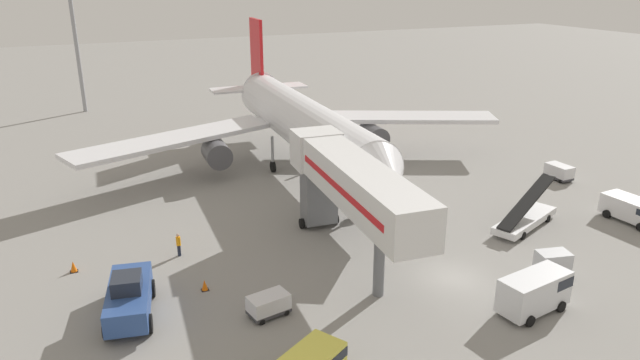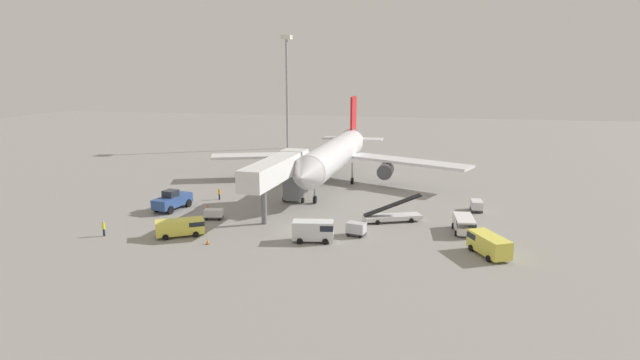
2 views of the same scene
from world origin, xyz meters
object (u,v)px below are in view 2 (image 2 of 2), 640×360
Objects in this scene: jet_bridge at (279,171)px; safety_cone_alpha at (208,207)px; service_van_far_right at (314,230)px; safety_cone_bravo at (207,242)px; pushback_tug at (172,200)px; baggage_cart_near_left at (214,214)px; baggage_cart_near_center at (356,229)px; baggage_cart_mid_right at (476,205)px; service_van_mid_center at (181,227)px; belt_loader_truck at (392,216)px; ground_crew_worker_midground at (104,228)px; ground_crew_worker_foreground at (219,194)px; service_van_outer_left at (464,224)px; service_van_far_left at (488,244)px; safety_cone_charlie at (178,194)px; airplane_at_gate at (336,154)px; apron_light_mast at (287,71)px.

safety_cone_alpha is at bearing -177.71° from jet_bridge.
service_van_far_right reaches higher than safety_cone_bravo.
pushback_tug is 8.10m from baggage_cart_near_left.
baggage_cart_near_center reaches higher than baggage_cart_mid_right.
service_van_far_right is (15.51, 1.23, 0.21)m from service_van_mid_center.
jet_bridge is 2.39× the size of belt_loader_truck.
ground_crew_worker_midground is (-43.26, -20.01, 0.12)m from baggage_cart_mid_right.
baggage_cart_near_left is 10.33m from ground_crew_worker_foreground.
service_van_far_right is at bearing -56.22° from jet_bridge.
baggage_cart_mid_right is (26.12, 6.19, -4.92)m from jet_bridge.
service_van_far_right reaches higher than baggage_cart_near_center.
service_van_outer_left is 12.90m from baggage_cart_near_center.
baggage_cart_mid_right is at bearing 77.50° from service_van_outer_left.
service_van_far_left is at bearing -23.92° from ground_crew_worker_foreground.
pushback_tug reaches higher than safety_cone_charlie.
baggage_cart_near_center is (11.50, -7.76, -4.86)m from jet_bridge.
service_van_outer_left is at bearing -49.68° from airplane_at_gate.
service_van_mid_center is 9.01m from ground_crew_worker_midground.
baggage_cart_near_center reaches higher than safety_cone_bravo.
pushback_tug is at bearing -68.22° from safety_cone_charlie.
pushback_tug is (-19.14, -20.57, -3.78)m from airplane_at_gate.
ground_crew_worker_foreground reaches higher than baggage_cart_near_left.
service_van_mid_center reaches higher than safety_cone_bravo.
baggage_cart_mid_right is at bearing 33.84° from belt_loader_truck.
safety_cone_charlie is at bearing 118.12° from service_van_mid_center.
service_van_far_right is (2.87, -29.71, -3.73)m from airplane_at_gate.
baggage_cart_near_left is 63.63m from apron_light_mast.
safety_cone_bravo is (-19.42, -12.90, -0.49)m from belt_loader_truck.
apron_light_mast reaches higher than pushback_tug.
jet_bridge reaches higher than safety_cone_charlie.
safety_cone_bravo is at bearing -106.74° from jet_bridge.
safety_cone_alpha is (-10.20, -0.41, -5.38)m from jet_bridge.
ground_crew_worker_foreground reaches higher than baggage_cart_mid_right.
baggage_cart_near_center is 0.90× the size of baggage_cart_mid_right.
service_van_far_left is at bearing -74.64° from service_van_outer_left.
service_van_far_right is 0.18× the size of apron_light_mast.
service_van_far_right is 2.03× the size of baggage_cart_near_center.
safety_cone_alpha is at bearing 99.13° from service_van_mid_center.
safety_cone_charlie is (-13.47, 19.60, 0.09)m from safety_cone_bravo.
service_van_outer_left is 73.12m from apron_light_mast.
safety_cone_alpha is (-36.01, 10.78, -0.88)m from service_van_far_left.
ground_crew_worker_midground is at bearing -123.16° from airplane_at_gate.
belt_loader_truck is 1.33× the size of service_van_mid_center.
ground_crew_worker_foreground is 54.00m from apron_light_mast.
safety_cone_bravo is at bearing -104.46° from airplane_at_gate.
baggage_cart_near_left reaches higher than safety_cone_charlie.
service_van_outer_left is 29.81m from safety_cone_bravo.
jet_bridge is 19.31m from safety_cone_charlie.
baggage_cart_near_left is at bearing -83.71° from apron_light_mast.
service_van_far_right is at bearing -22.16° from baggage_cart_near_left.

